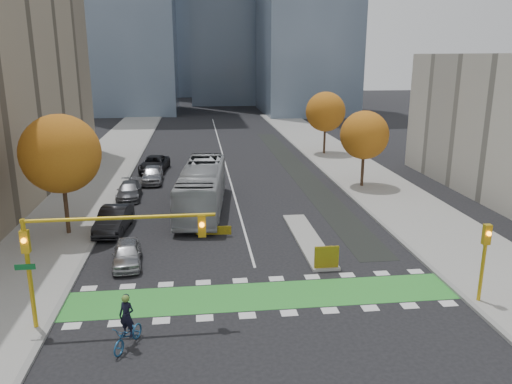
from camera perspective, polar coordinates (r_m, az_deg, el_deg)
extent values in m
plane|color=black|center=(24.67, 1.27, -13.35)|extent=(300.00, 300.00, 0.00)
cube|color=gray|center=(44.30, -20.13, -1.02)|extent=(7.00, 120.00, 0.15)
cube|color=gray|center=(46.14, 14.51, 0.07)|extent=(7.00, 120.00, 0.15)
cube|color=gray|center=(43.61, -15.66, -0.89)|extent=(0.30, 120.00, 0.16)
cube|color=gray|center=(45.00, 10.35, -0.07)|extent=(0.30, 120.00, 0.16)
cube|color=green|center=(25.98, 0.80, -11.76)|extent=(20.00, 3.00, 0.01)
cube|color=silver|center=(62.62, -3.87, 4.42)|extent=(0.15, 70.00, 0.01)
cube|color=black|center=(53.82, 4.72, 2.59)|extent=(2.50, 50.00, 0.01)
cube|color=gray|center=(33.38, 5.93, -5.38)|extent=(1.60, 10.00, 0.16)
cube|color=yellow|center=(28.79, 8.07, -7.38)|extent=(1.40, 0.12, 1.30)
cylinder|color=#332114|center=(35.79, -20.97, -0.62)|extent=(0.28, 0.28, 5.25)
sphere|color=#994512|center=(35.14, -21.43, 4.09)|extent=(5.20, 5.20, 5.20)
cylinder|color=#332114|center=(46.95, 12.11, 3.25)|extent=(0.28, 0.28, 4.55)
sphere|color=#994512|center=(46.49, 12.29, 6.38)|extent=(4.40, 4.40, 4.40)
cylinder|color=#332114|center=(62.14, 7.85, 6.51)|extent=(0.28, 0.28, 4.90)
sphere|color=#994512|center=(61.78, 7.95, 9.08)|extent=(4.80, 4.80, 4.80)
cylinder|color=#BF9914|center=(24.04, -24.45, -8.74)|extent=(0.20, 0.20, 5.20)
cylinder|color=#BF9914|center=(22.24, -15.30, -2.87)|extent=(8.20, 0.16, 0.16)
cube|color=#BF9914|center=(23.47, -24.88, -5.15)|extent=(0.35, 0.28, 1.00)
sphere|color=orange|center=(23.28, -25.04, -5.08)|extent=(0.22, 0.22, 0.22)
cube|color=#BF9914|center=(22.14, -6.21, -3.85)|extent=(0.35, 0.28, 1.00)
sphere|color=orange|center=(21.93, -6.21, -3.76)|extent=(0.22, 0.22, 0.22)
cube|color=#0C5926|center=(23.46, -24.90, -7.78)|extent=(0.85, 0.04, 0.25)
cylinder|color=#BF9914|center=(26.82, 24.49, -7.65)|extent=(0.18, 0.18, 4.00)
cube|color=#BF9914|center=(26.27, 24.87, -4.43)|extent=(0.35, 0.28, 1.00)
sphere|color=orange|center=(26.10, 25.10, -4.35)|extent=(0.22, 0.22, 0.22)
imported|color=navy|center=(22.32, -14.40, -15.60)|extent=(1.53, 2.19, 1.09)
imported|color=black|center=(21.87, -14.56, -13.51)|extent=(0.80, 0.69, 1.86)
sphere|color=#597F2D|center=(21.51, -14.70, -11.71)|extent=(0.32, 0.32, 0.32)
imported|color=#A3A6AA|center=(39.37, -6.18, 0.49)|extent=(4.35, 13.22, 3.61)
imported|color=#9E9FA3|center=(30.23, -14.53, -6.83)|extent=(1.98, 4.17, 1.38)
imported|color=black|center=(35.98, -15.94, -3.06)|extent=(2.25, 5.30, 1.70)
imported|color=#545559|center=(43.95, -14.30, 0.16)|extent=(2.07, 4.79, 1.37)
imported|color=black|center=(53.78, -11.55, 3.17)|extent=(3.22, 5.91, 1.57)
imported|color=#9E9FA4|center=(48.89, -11.77, 1.99)|extent=(1.96, 4.81, 1.63)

